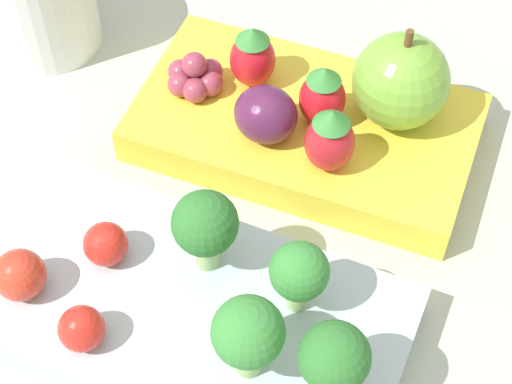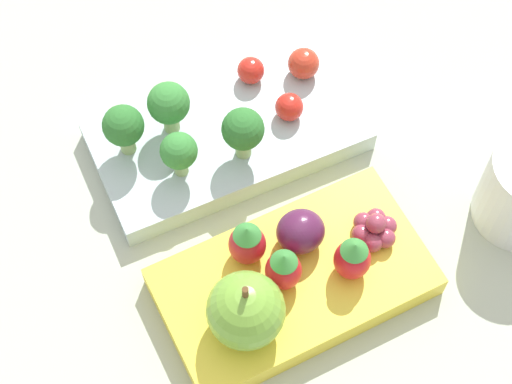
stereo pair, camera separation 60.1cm
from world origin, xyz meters
TOP-DOWN VIEW (x-y plane):
  - ground_plane at (0.00, 0.00)m, footprint 4.00×4.00m
  - bento_box_savoury at (-0.01, 0.07)m, footprint 0.23×0.14m
  - bento_box_fruit at (-0.00, -0.07)m, footprint 0.22×0.14m
  - broccoli_floret_0 at (-0.05, 0.09)m, footprint 0.04×0.04m
  - broccoli_floret_1 at (-0.09, 0.08)m, footprint 0.03×0.03m
  - broccoli_floret_2 at (-0.05, 0.05)m, footprint 0.03×0.03m
  - broccoli_floret_3 at (0.00, 0.05)m, footprint 0.03×0.03m
  - cherry_tomato_0 at (0.08, 0.11)m, footprint 0.03×0.03m
  - cherry_tomato_1 at (0.05, 0.07)m, footprint 0.02×0.02m
  - cherry_tomato_2 at (0.03, 0.12)m, footprint 0.02×0.02m
  - apple at (-0.05, -0.10)m, footprint 0.06×0.06m
  - strawberry_0 at (-0.01, -0.07)m, footprint 0.03×0.03m
  - strawberry_1 at (0.04, -0.08)m, footprint 0.03×0.03m
  - strawberry_2 at (-0.03, -0.04)m, footprint 0.03×0.03m
  - plum at (0.01, -0.05)m, footprint 0.04×0.03m
  - grape_cluster at (0.07, -0.06)m, footprint 0.04×0.03m

SIDE VIEW (x-z plane):
  - ground_plane at x=0.00m, z-range 0.00..0.00m
  - bento_box_savoury at x=-0.01m, z-range 0.00..0.02m
  - bento_box_fruit at x=0.00m, z-range 0.00..0.02m
  - grape_cluster at x=0.07m, z-range 0.02..0.05m
  - cherry_tomato_2 at x=0.03m, z-range 0.02..0.05m
  - cherry_tomato_1 at x=0.05m, z-range 0.02..0.05m
  - cherry_tomato_0 at x=0.08m, z-range 0.02..0.05m
  - plum at x=0.01m, z-range 0.02..0.06m
  - strawberry_0 at x=-0.01m, z-range 0.02..0.07m
  - strawberry_1 at x=0.04m, z-range 0.02..0.07m
  - strawberry_2 at x=-0.03m, z-range 0.02..0.07m
  - broccoli_floret_2 at x=-0.05m, z-range 0.03..0.07m
  - apple at x=-0.05m, z-range 0.02..0.09m
  - broccoli_floret_1 at x=-0.09m, z-range 0.03..0.08m
  - broccoli_floret_3 at x=0.00m, z-range 0.03..0.08m
  - broccoli_floret_0 at x=-0.05m, z-range 0.03..0.08m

